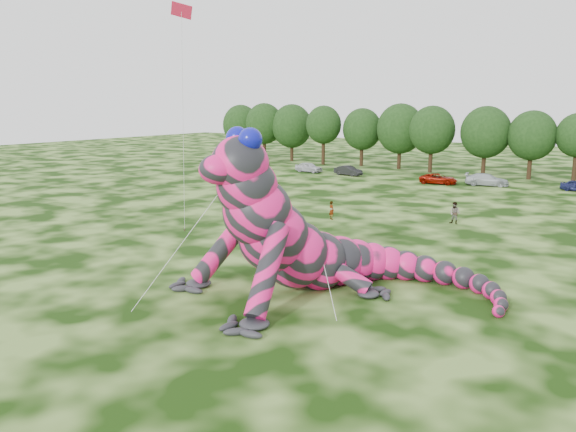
{
  "coord_description": "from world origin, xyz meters",
  "views": [
    {
      "loc": [
        11.13,
        -21.27,
        9.94
      ],
      "look_at": [
        -5.41,
        2.82,
        4.0
      ],
      "focal_mm": 35.0,
      "sensor_mm": 36.0,
      "label": 1
    }
  ],
  "objects_px": {
    "tree_0": "(241,131)",
    "car_1": "(348,171)",
    "tree_6": "(431,139)",
    "inflatable_gecko": "(316,208)",
    "car_3": "(487,180)",
    "spectator_0": "(332,210)",
    "spectator_1": "(455,213)",
    "car_0": "(309,167)",
    "flying_kite": "(182,29)",
    "tree_2": "(292,133)",
    "tree_4": "(362,137)",
    "car_2": "(438,179)",
    "tree_1": "(264,132)",
    "tree_7": "(485,141)",
    "tree_8": "(531,145)",
    "tree_5": "(400,136)",
    "tree_3": "(323,135)"
  },
  "relations": [
    {
      "from": "car_0",
      "to": "car_2",
      "type": "relative_size",
      "value": 0.91
    },
    {
      "from": "tree_1",
      "to": "spectator_0",
      "type": "xyz_separation_m",
      "value": [
        35.73,
        -38.1,
        -4.1
      ]
    },
    {
      "from": "spectator_0",
      "to": "tree_0",
      "type": "bearing_deg",
      "value": -13.43
    },
    {
      "from": "tree_8",
      "to": "tree_3",
      "type": "bearing_deg",
      "value": 179.85
    },
    {
      "from": "tree_4",
      "to": "car_2",
      "type": "distance_m",
      "value": 21.64
    },
    {
      "from": "tree_3",
      "to": "tree_7",
      "type": "distance_m",
      "value": 25.64
    },
    {
      "from": "tree_6",
      "to": "car_0",
      "type": "bearing_deg",
      "value": -146.79
    },
    {
      "from": "car_3",
      "to": "inflatable_gecko",
      "type": "bearing_deg",
      "value": 172.2
    },
    {
      "from": "tree_8",
      "to": "tree_5",
      "type": "bearing_deg",
      "value": 175.61
    },
    {
      "from": "tree_0",
      "to": "car_1",
      "type": "height_order",
      "value": "tree_0"
    },
    {
      "from": "car_1",
      "to": "spectator_0",
      "type": "relative_size",
      "value": 2.55
    },
    {
      "from": "car_1",
      "to": "spectator_0",
      "type": "xyz_separation_m",
      "value": [
        13.02,
        -27.05,
        0.13
      ]
    },
    {
      "from": "tree_1",
      "to": "tree_4",
      "type": "xyz_separation_m",
      "value": [
        18.71,
        0.66,
        -0.38
      ]
    },
    {
      "from": "tree_6",
      "to": "car_2",
      "type": "xyz_separation_m",
      "value": [
        5.05,
        -10.6,
        -4.11
      ]
    },
    {
      "from": "tree_3",
      "to": "inflatable_gecko",
      "type": "bearing_deg",
      "value": -59.45
    },
    {
      "from": "tree_1",
      "to": "car_0",
      "type": "height_order",
      "value": "tree_1"
    },
    {
      "from": "tree_0",
      "to": "spectator_0",
      "type": "bearing_deg",
      "value": -43.12
    },
    {
      "from": "inflatable_gecko",
      "to": "car_3",
      "type": "distance_m",
      "value": 44.35
    },
    {
      "from": "car_3",
      "to": "car_0",
      "type": "bearing_deg",
      "value": 80.36
    },
    {
      "from": "flying_kite",
      "to": "tree_0",
      "type": "height_order",
      "value": "flying_kite"
    },
    {
      "from": "tree_3",
      "to": "spectator_0",
      "type": "distance_m",
      "value": 43.89
    },
    {
      "from": "car_1",
      "to": "car_2",
      "type": "distance_m",
      "value": 13.17
    },
    {
      "from": "car_3",
      "to": "tree_4",
      "type": "bearing_deg",
      "value": 52.89
    },
    {
      "from": "tree_6",
      "to": "car_0",
      "type": "relative_size",
      "value": 2.27
    },
    {
      "from": "flying_kite",
      "to": "tree_0",
      "type": "relative_size",
      "value": 1.76
    },
    {
      "from": "tree_7",
      "to": "tree_8",
      "type": "distance_m",
      "value": 5.87
    },
    {
      "from": "tree_6",
      "to": "tree_1",
      "type": "bearing_deg",
      "value": 177.46
    },
    {
      "from": "inflatable_gecko",
      "to": "tree_7",
      "type": "bearing_deg",
      "value": 121.09
    },
    {
      "from": "car_0",
      "to": "spectator_0",
      "type": "height_order",
      "value": "spectator_0"
    },
    {
      "from": "tree_8",
      "to": "car_1",
      "type": "height_order",
      "value": "tree_8"
    },
    {
      "from": "tree_1",
      "to": "spectator_0",
      "type": "distance_m",
      "value": 52.39
    },
    {
      "from": "tree_3",
      "to": "tree_5",
      "type": "relative_size",
      "value": 0.96
    },
    {
      "from": "tree_4",
      "to": "tree_6",
      "type": "height_order",
      "value": "tree_6"
    },
    {
      "from": "flying_kite",
      "to": "tree_1",
      "type": "height_order",
      "value": "flying_kite"
    },
    {
      "from": "tree_5",
      "to": "car_1",
      "type": "xyz_separation_m",
      "value": [
        -2.52,
        -11.43,
        -4.23
      ]
    },
    {
      "from": "flying_kite",
      "to": "spectator_1",
      "type": "bearing_deg",
      "value": 50.43
    },
    {
      "from": "car_3",
      "to": "spectator_1",
      "type": "xyz_separation_m",
      "value": [
        3.88,
        -23.79,
        0.19
      ]
    },
    {
      "from": "inflatable_gecko",
      "to": "tree_1",
      "type": "relative_size",
      "value": 1.8
    },
    {
      "from": "tree_0",
      "to": "tree_8",
      "type": "xyz_separation_m",
      "value": [
        50.34,
        -2.25,
        -0.28
      ]
    },
    {
      "from": "tree_7",
      "to": "inflatable_gecko",
      "type": "bearing_deg",
      "value": -83.77
    },
    {
      "from": "tree_2",
      "to": "tree_8",
      "type": "relative_size",
      "value": 1.08
    },
    {
      "from": "tree_1",
      "to": "tree_8",
      "type": "xyz_separation_m",
      "value": [
        44.14,
        -1.07,
        -0.43
      ]
    },
    {
      "from": "tree_5",
      "to": "car_2",
      "type": "xyz_separation_m",
      "value": [
        10.62,
        -12.35,
        -4.26
      ]
    },
    {
      "from": "tree_4",
      "to": "inflatable_gecko",
      "type": "bearing_deg",
      "value": -65.22
    },
    {
      "from": "tree_1",
      "to": "car_3",
      "type": "bearing_deg",
      "value": -13.8
    },
    {
      "from": "inflatable_gecko",
      "to": "tree_7",
      "type": "distance_m",
      "value": 53.31
    },
    {
      "from": "flying_kite",
      "to": "tree_2",
      "type": "xyz_separation_m",
      "value": [
        -25.84,
        51.47,
        -9.96
      ]
    },
    {
      "from": "tree_2",
      "to": "tree_5",
      "type": "bearing_deg",
      "value": -0.94
    },
    {
      "from": "car_1",
      "to": "car_0",
      "type": "bearing_deg",
      "value": 98.16
    },
    {
      "from": "tree_6",
      "to": "inflatable_gecko",
      "type": "bearing_deg",
      "value": -75.92
    }
  ]
}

